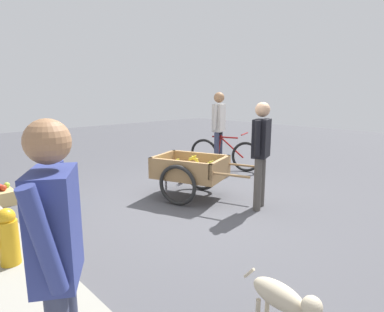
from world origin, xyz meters
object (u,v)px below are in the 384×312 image
object	(u,v)px
bicycle	(225,154)
apple_crate	(2,196)
plastic_bucket	(64,199)
vendor_person	(261,146)
fire_hydrant	(9,243)
cyclist_person	(219,123)
dog	(282,297)
bystander_person	(57,249)
fruit_cart	(190,172)

from	to	relation	value
bicycle	apple_crate	bearing A→B (deg)	78.32
plastic_bucket	vendor_person	bearing A→B (deg)	-134.23
fire_hydrant	apple_crate	size ratio (longest dim) A/B	1.52
cyclist_person	dog	size ratio (longest dim) A/B	2.55
bicycle	bystander_person	bearing A→B (deg)	122.52
vendor_person	cyclist_person	size ratio (longest dim) A/B	0.92
bicycle	plastic_bucket	xyz separation A→B (m)	(0.07, 3.62, -0.23)
bystander_person	dog	bearing A→B (deg)	-109.07
fruit_cart	dog	size ratio (longest dim) A/B	2.69
fruit_cart	dog	distance (m)	3.13
dog	bystander_person	xyz separation A→B (m)	(0.47, 1.37, 0.69)
apple_crate	bystander_person	distance (m)	4.12
cyclist_person	fire_hydrant	world-z (taller)	cyclist_person
vendor_person	plastic_bucket	size ratio (longest dim) A/B	6.32
cyclist_person	fire_hydrant	size ratio (longest dim) A/B	2.56
fire_hydrant	vendor_person	bearing A→B (deg)	-99.74
vendor_person	bicycle	distance (m)	2.56
dog	plastic_bucket	world-z (taller)	dog
vendor_person	apple_crate	size ratio (longest dim) A/B	3.58
cyclist_person	fire_hydrant	xyz separation A→B (m)	(-1.57, 4.68, -0.70)
bicycle	bystander_person	size ratio (longest dim) A/B	0.98
plastic_bucket	dog	bearing A→B (deg)	-178.44
cyclist_person	plastic_bucket	bearing A→B (deg)	91.13
fruit_cart	fire_hydrant	distance (m)	2.87
bystander_person	bicycle	bearing A→B (deg)	-57.48
fruit_cart	bicycle	distance (m)	2.11
cyclist_person	bystander_person	bearing A→B (deg)	123.98
vendor_person	apple_crate	distance (m)	4.05
cyclist_person	bystander_person	xyz separation A→B (m)	(-3.25, 4.83, -0.08)
cyclist_person	dog	distance (m)	5.14
vendor_person	dog	bearing A→B (deg)	128.56
bicycle	dog	xyz separation A→B (m)	(-3.59, 3.52, -0.08)
plastic_bucket	bystander_person	world-z (taller)	bystander_person
bicycle	apple_crate	distance (m)	4.35
apple_crate	dog	bearing A→B (deg)	-170.56
fruit_cart	apple_crate	world-z (taller)	fruit_cart
fruit_cart	dog	bearing A→B (deg)	149.09
dog	bicycle	bearing A→B (deg)	-44.44
apple_crate	bystander_person	size ratio (longest dim) A/B	0.28
fire_hydrant	fruit_cart	bearing A→B (deg)	-79.43
fire_hydrant	bystander_person	distance (m)	1.80
fruit_cart	bystander_person	world-z (taller)	bystander_person
plastic_bucket	bystander_person	distance (m)	3.53
fruit_cart	cyclist_person	size ratio (longest dim) A/B	1.06
vendor_person	cyclist_person	xyz separation A→B (m)	(2.12, -1.45, 0.10)
cyclist_person	dog	bearing A→B (deg)	137.11
bicycle	cyclist_person	distance (m)	0.70
dog	fire_hydrant	size ratio (longest dim) A/B	1.00
fruit_cart	cyclist_person	world-z (taller)	cyclist_person
fire_hydrant	plastic_bucket	world-z (taller)	fire_hydrant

